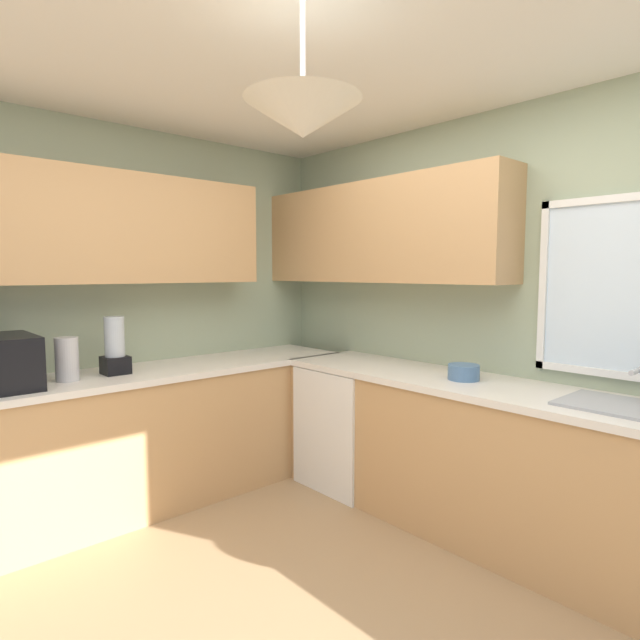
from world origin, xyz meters
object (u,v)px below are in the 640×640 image
at_px(dishwasher, 352,425).
at_px(sink_assembly, 632,407).
at_px(blender_appliance, 115,348).
at_px(kettle, 67,359).
at_px(bowl, 464,372).

height_order(dishwasher, sink_assembly, sink_assembly).
bearing_deg(sink_assembly, blender_appliance, -148.99).
xyz_separation_m(sink_assembly, blender_appliance, (-2.44, -1.47, 0.15)).
xyz_separation_m(dishwasher, sink_assembly, (1.78, 0.04, 0.48)).
xyz_separation_m(kettle, sink_assembly, (2.42, 1.75, -0.12)).
distance_m(kettle, sink_assembly, 2.99).
height_order(dishwasher, blender_appliance, blender_appliance).
relative_size(kettle, bowl, 1.40).
height_order(kettle, sink_assembly, kettle).
height_order(dishwasher, kettle, kettle).
bearing_deg(dishwasher, sink_assembly, 1.17).
bearing_deg(kettle, blender_appliance, 94.01).
distance_m(sink_assembly, blender_appliance, 2.85).
distance_m(dishwasher, sink_assembly, 1.84).
bearing_deg(kettle, sink_assembly, 35.91).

